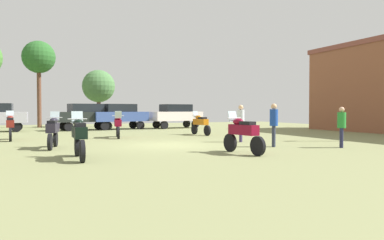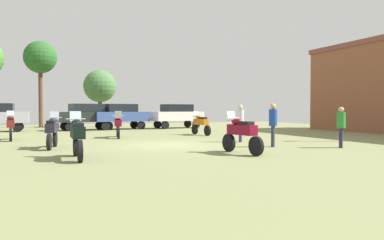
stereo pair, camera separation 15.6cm
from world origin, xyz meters
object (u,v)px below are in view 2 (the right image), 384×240
person_2 (341,124)px  tree_1 (100,87)px  motorcycle_2 (201,123)px  motorcycle_9 (118,125)px  motorcycle_1 (11,126)px  motorcycle_3 (241,133)px  motorcycle_7 (52,130)px  person_3 (273,121)px  car_4 (87,115)px  tree_5 (40,58)px  motorcycle_5 (77,135)px  car_3 (120,115)px  person_1 (240,120)px  car_2 (177,114)px

person_2 → tree_1: size_ratio=0.33×
motorcycle_2 → tree_1: (-4.01, 13.42, 2.93)m
motorcycle_9 → motorcycle_1: bearing=4.7°
motorcycle_2 → motorcycle_3: size_ratio=0.97×
motorcycle_7 → motorcycle_9: same height
person_3 → tree_1: bearing=-129.5°
person_2 → person_3: (-2.35, 1.38, 0.09)m
car_4 → person_3: size_ratio=2.51×
person_3 → tree_5: bearing=-117.9°
motorcycle_2 → person_2: 9.50m
motorcycle_5 → car_3: car_3 is taller
car_4 → person_2: car_4 is taller
car_3 → person_3: bearing=-178.8°
person_2 → person_3: 2.72m
motorcycle_5 → person_3: (7.93, 0.83, 0.32)m
motorcycle_1 → motorcycle_2: 10.54m
person_1 → car_3: bearing=-132.4°
motorcycle_1 → car_4: 9.39m
motorcycle_5 → person_2: size_ratio=1.38×
motorcycle_9 → car_3: car_3 is taller
motorcycle_3 → motorcycle_9: bearing=97.1°
motorcycle_2 → person_1: 5.32m
tree_1 → motorcycle_7: bearing=-104.4°
car_3 → person_1: (2.94, -13.70, -0.12)m
motorcycle_5 → tree_1: bearing=80.1°
motorcycle_3 → tree_5: size_ratio=0.29×
motorcycle_1 → motorcycle_7: motorcycle_1 is taller
motorcycle_7 → person_2: bearing=-11.0°
motorcycle_2 → tree_1: tree_1 is taller
motorcycle_1 → motorcycle_9: 5.40m
motorcycle_9 → car_2: car_2 is taller
motorcycle_7 → car_2: car_2 is taller
car_2 → car_3: size_ratio=1.00×
car_4 → tree_1: (1.79, 5.17, 2.47)m
motorcycle_1 → car_4: (4.73, 8.09, 0.43)m
motorcycle_2 → motorcycle_7: bearing=-157.6°
motorcycle_2 → person_2: bearing=-83.9°
motorcycle_3 → car_3: (-0.59, 17.83, 0.43)m
car_2 → person_3: size_ratio=2.49×
motorcycle_9 → tree_5: (-3.82, 14.46, 5.28)m
motorcycle_1 → car_2: 14.68m
motorcycle_5 → car_4: car_4 is taller
car_3 → car_4: 2.60m
motorcycle_1 → person_1: person_1 is taller
motorcycle_5 → car_2: bearing=61.2°
motorcycle_3 → person_2: 4.78m
person_2 → motorcycle_5: bearing=-50.8°
motorcycle_2 → car_2: 8.61m
motorcycle_2 → tree_5: tree_5 is taller
tree_1 → tree_5: size_ratio=0.68×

